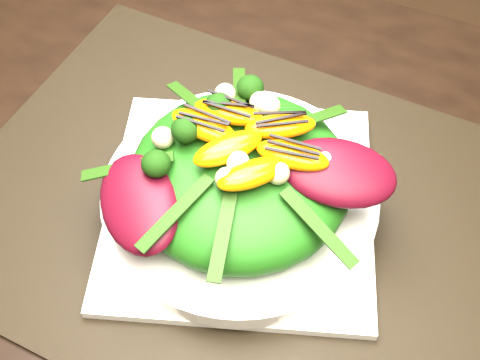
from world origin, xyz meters
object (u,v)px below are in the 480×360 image
at_px(plate_base, 240,204).
at_px(salad_bowl, 240,196).
at_px(orange_segment, 234,119).
at_px(lettuce_mound, 240,176).
at_px(placemat, 240,208).

bearing_deg(plate_base, salad_bowl, 90.00).
relative_size(plate_base, orange_segment, 3.97).
bearing_deg(salad_bowl, lettuce_mound, -90.00).
bearing_deg(lettuce_mound, orange_segment, 123.26).
distance_m(placemat, plate_base, 0.01).
bearing_deg(placemat, salad_bowl, 0.00).
distance_m(plate_base, lettuce_mound, 0.04).
relative_size(plate_base, salad_bowl, 0.97).
height_order(lettuce_mound, orange_segment, orange_segment).
bearing_deg(salad_bowl, placemat, 0.00).
height_order(placemat, plate_base, plate_base).
bearing_deg(orange_segment, salad_bowl, -56.74).
xyz_separation_m(placemat, lettuce_mound, (0.00, -0.00, 0.05)).
bearing_deg(plate_base, orange_segment, 123.26).
distance_m(plate_base, orange_segment, 0.09).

